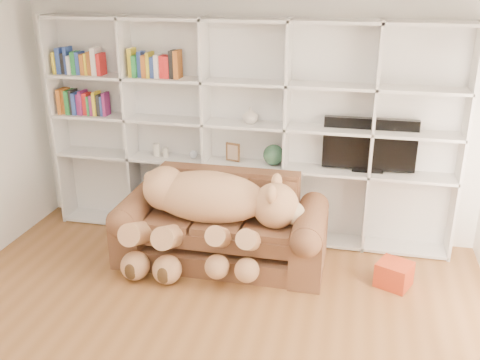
% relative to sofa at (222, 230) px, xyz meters
% --- Properties ---
extents(wall_back, '(5.00, 0.02, 2.70)m').
position_rel_sofa_xyz_m(wall_back, '(0.11, 0.81, 1.02)').
color(wall_back, white).
rests_on(wall_back, floor).
extents(bookshelf, '(4.43, 0.35, 2.40)m').
position_rel_sofa_xyz_m(bookshelf, '(-0.13, 0.67, 0.97)').
color(bookshelf, silver).
rests_on(bookshelf, floor).
extents(sofa, '(2.11, 0.91, 0.89)m').
position_rel_sofa_xyz_m(sofa, '(0.00, 0.00, 0.00)').
color(sofa, brown).
rests_on(sofa, floor).
extents(teddy_bear, '(1.73, 0.91, 1.01)m').
position_rel_sofa_xyz_m(teddy_bear, '(-0.10, -0.18, 0.30)').
color(teddy_bear, tan).
rests_on(teddy_bear, sofa).
extents(throw_pillow, '(0.45, 0.31, 0.43)m').
position_rel_sofa_xyz_m(throw_pillow, '(-0.60, 0.15, 0.32)').
color(throw_pillow, '#5A0F10').
rests_on(throw_pillow, sofa).
extents(gift_box, '(0.39, 0.38, 0.24)m').
position_rel_sofa_xyz_m(gift_box, '(1.73, -0.15, -0.21)').
color(gift_box, '#BB3818').
rests_on(gift_box, floor).
extents(tv, '(0.95, 0.18, 0.56)m').
position_rel_sofa_xyz_m(tv, '(1.41, 0.66, 0.81)').
color(tv, black).
rests_on(tv, bookshelf).
extents(picture_frame, '(0.16, 0.07, 0.20)m').
position_rel_sofa_xyz_m(picture_frame, '(-0.03, 0.61, 0.64)').
color(picture_frame, brown).
rests_on(picture_frame, bookshelf).
extents(green_vase, '(0.23, 0.23, 0.23)m').
position_rel_sofa_xyz_m(green_vase, '(0.42, 0.61, 0.64)').
color(green_vase, '#295037').
rests_on(green_vase, bookshelf).
extents(figurine_tall, '(0.10, 0.10, 0.15)m').
position_rel_sofa_xyz_m(figurine_tall, '(-0.92, 0.61, 0.61)').
color(figurine_tall, beige).
rests_on(figurine_tall, bookshelf).
extents(figurine_short, '(0.08, 0.08, 0.11)m').
position_rel_sofa_xyz_m(figurine_short, '(-0.81, 0.61, 0.59)').
color(figurine_short, beige).
rests_on(figurine_short, bookshelf).
extents(snow_globe, '(0.09, 0.09, 0.09)m').
position_rel_sofa_xyz_m(snow_globe, '(-0.48, 0.61, 0.58)').
color(snow_globe, silver).
rests_on(snow_globe, bookshelf).
extents(shelf_vase, '(0.18, 0.18, 0.18)m').
position_rel_sofa_xyz_m(shelf_vase, '(0.16, 0.61, 1.07)').
color(shelf_vase, beige).
rests_on(shelf_vase, bookshelf).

